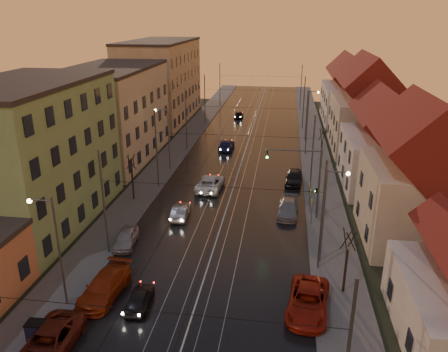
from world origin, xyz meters
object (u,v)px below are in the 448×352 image
at_px(driving_car_3, 226,145).
at_px(parked_left_1, 49,343).
at_px(street_lamp_2, 166,133).
at_px(driving_car_0, 139,299).
at_px(driving_car_1, 181,211).
at_px(parked_left_2, 105,286).
at_px(parked_left_3, 126,238).
at_px(street_lamp_3, 309,111).
at_px(parked_right_2, 294,177).
at_px(driving_car_2, 210,183).
at_px(parked_right_0, 308,301).
at_px(street_lamp_0, 54,242).
at_px(traffic_light_mast, 309,174).
at_px(dumpster, 38,331).
at_px(driving_car_4, 239,115).
at_px(parked_right_1, 288,208).
at_px(street_lamp_1, 328,207).

relative_size(driving_car_3, parked_left_1, 0.91).
bearing_deg(street_lamp_2, driving_car_0, -78.99).
height_order(driving_car_1, parked_left_2, parked_left_2).
xyz_separation_m(parked_left_1, parked_left_3, (0.00, 12.98, -0.07)).
bearing_deg(parked_left_1, street_lamp_3, 70.65).
bearing_deg(driving_car_1, parked_right_2, -139.18).
height_order(driving_car_2, parked_left_3, driving_car_2).
distance_m(street_lamp_2, driving_car_1, 14.99).
distance_m(driving_car_1, parked_left_2, 13.39).
xyz_separation_m(driving_car_3, parked_left_2, (-3.72, -36.60, 0.07)).
height_order(driving_car_3, parked_right_0, parked_right_0).
bearing_deg(parked_right_0, street_lamp_0, -167.67).
distance_m(driving_car_0, parked_left_2, 2.91).
distance_m(traffic_light_mast, parked_left_2, 21.03).
relative_size(traffic_light_mast, driving_car_1, 1.77).
height_order(driving_car_2, parked_left_2, parked_left_2).
height_order(street_lamp_2, parked_left_1, street_lamp_2).
distance_m(parked_left_2, parked_left_3, 7.26).
relative_size(parked_left_1, dumpster, 4.58).
relative_size(driving_car_0, driving_car_2, 0.64).
bearing_deg(driving_car_2, parked_left_2, 82.26).
bearing_deg(driving_car_4, parked_right_1, 101.61).
relative_size(street_lamp_1, street_lamp_3, 1.00).
height_order(driving_car_2, driving_car_3, driving_car_2).
bearing_deg(parked_left_3, driving_car_2, 64.33).
height_order(parked_left_3, parked_right_0, parked_right_0).
height_order(street_lamp_0, dumpster, street_lamp_0).
xyz_separation_m(street_lamp_0, street_lamp_2, (0.00, 28.00, 0.00)).
relative_size(driving_car_2, driving_car_4, 1.43).
height_order(parked_left_1, parked_right_1, parked_left_1).
xyz_separation_m(street_lamp_0, parked_left_3, (1.50, 8.49, -4.19)).
relative_size(street_lamp_2, parked_left_1, 1.46).
distance_m(parked_right_2, dumpster, 32.79).
bearing_deg(parked_left_3, traffic_light_mast, 20.35).
bearing_deg(dumpster, driving_car_0, 36.00).
xyz_separation_m(parked_left_3, parked_right_0, (15.19, -6.92, 0.10)).
xyz_separation_m(street_lamp_0, driving_car_2, (6.56, 22.14, -4.10)).
bearing_deg(dumpster, driving_car_3, 79.14).
xyz_separation_m(traffic_light_mast, parked_left_2, (-14.55, -14.69, -3.81)).
xyz_separation_m(driving_car_2, parked_left_2, (-4.01, -20.83, 0.01)).
distance_m(driving_car_0, driving_car_3, 37.40).
distance_m(traffic_light_mast, driving_car_4, 44.20).
bearing_deg(parked_right_0, street_lamp_1, 83.71).
distance_m(traffic_light_mast, driving_car_2, 12.78).
relative_size(street_lamp_3, driving_car_2, 1.42).
xyz_separation_m(driving_car_2, parked_left_1, (-5.05, -26.63, -0.02)).
bearing_deg(street_lamp_0, driving_car_1, 71.27).
bearing_deg(driving_car_1, traffic_light_mast, -176.27).
height_order(street_lamp_2, parked_left_3, street_lamp_2).
xyz_separation_m(street_lamp_1, parked_right_2, (-2.24, 17.22, -4.09)).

